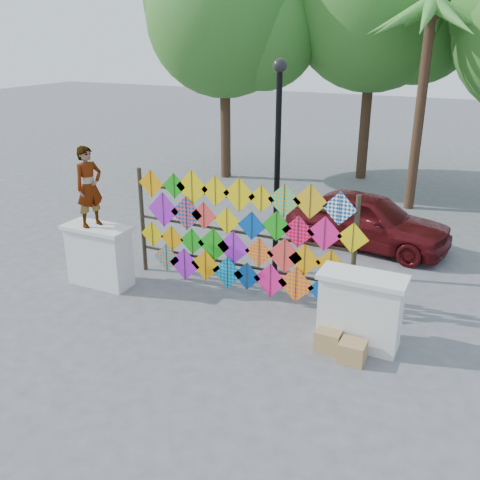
{
  "coord_description": "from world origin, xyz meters",
  "views": [
    {
      "loc": [
        4.3,
        -8.06,
        4.87
      ],
      "look_at": [
        0.12,
        0.6,
        1.17
      ],
      "focal_mm": 40.0,
      "sensor_mm": 36.0,
      "label": 1
    }
  ],
  "objects_px": {
    "lamppost": "(278,150)",
    "sedan": "(367,220)",
    "kite_rack": "(241,236)",
    "vendor_woman": "(89,187)"
  },
  "relations": [
    {
      "from": "sedan",
      "to": "kite_rack",
      "type": "bearing_deg",
      "value": 163.42
    },
    {
      "from": "kite_rack",
      "to": "lamppost",
      "type": "xyz_separation_m",
      "value": [
        0.21,
        1.28,
        1.48
      ]
    },
    {
      "from": "kite_rack",
      "to": "vendor_woman",
      "type": "relative_size",
      "value": 3.08
    },
    {
      "from": "sedan",
      "to": "lamppost",
      "type": "xyz_separation_m",
      "value": [
        -1.45,
        -2.35,
        2.01
      ]
    },
    {
      "from": "lamppost",
      "to": "sedan",
      "type": "bearing_deg",
      "value": 58.38
    },
    {
      "from": "sedan",
      "to": "lamppost",
      "type": "distance_m",
      "value": 3.41
    },
    {
      "from": "kite_rack",
      "to": "lamppost",
      "type": "distance_m",
      "value": 1.97
    },
    {
      "from": "kite_rack",
      "to": "sedan",
      "type": "height_order",
      "value": "kite_rack"
    },
    {
      "from": "kite_rack",
      "to": "vendor_woman",
      "type": "bearing_deg",
      "value": -162.2
    },
    {
      "from": "lamppost",
      "to": "kite_rack",
      "type": "bearing_deg",
      "value": -99.27
    }
  ]
}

